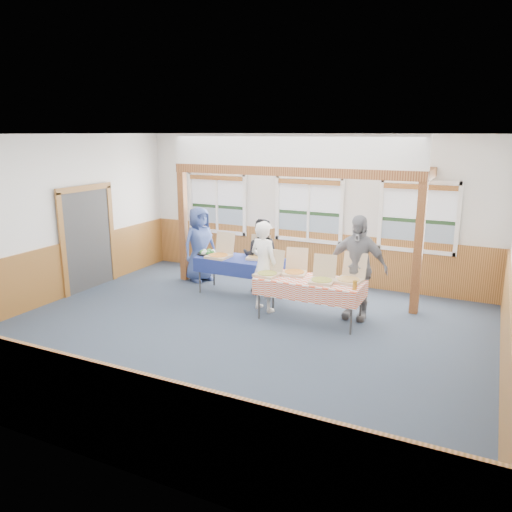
{
  "coord_description": "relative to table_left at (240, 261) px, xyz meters",
  "views": [
    {
      "loc": [
        3.65,
        -6.76,
        3.23
      ],
      "look_at": [
        -0.09,
        1.0,
        1.09
      ],
      "focal_mm": 35.0,
      "sensor_mm": 36.0,
      "label": 1
    }
  ],
  "objects": [
    {
      "name": "cross_beam",
      "position": [
        0.89,
        0.41,
        1.79
      ],
      "size": [
        5.15,
        0.18,
        0.18
      ],
      "primitive_type": "cube",
      "color": "#592A13",
      "rests_on": "post_left"
    },
    {
      "name": "veggie_tray",
      "position": [
        -0.75,
        0.0,
        0.09
      ],
      "size": [
        0.43,
        0.43,
        0.1
      ],
      "color": "black",
      "rests_on": "table_left"
    },
    {
      "name": "pizza_box_b",
      "position": [
        0.34,
        0.16,
        0.13
      ],
      "size": [
        0.49,
        0.56,
        0.44
      ],
      "rotation": [
        0.0,
        0.0,
        0.19
      ],
      "color": "tan",
      "rests_on": "table_left"
    },
    {
      "name": "post_right",
      "position": [
        3.39,
        0.41,
        0.5
      ],
      "size": [
        0.15,
        0.15,
        2.4
      ],
      "primitive_type": "cube",
      "color": "#592A13",
      "rests_on": "floor"
    },
    {
      "name": "cased_opening",
      "position": [
        -3.07,
        -0.99,
        0.35
      ],
      "size": [
        0.06,
        1.3,
        2.1
      ],
      "primitive_type": "cube",
      "color": "#363636",
      "rests_on": "wall_left"
    },
    {
      "name": "man_blue",
      "position": [
        -1.24,
        0.48,
        0.13
      ],
      "size": [
        0.8,
        0.95,
        1.65
      ],
      "primitive_type": "imported",
      "rotation": [
        0.0,
        0.0,
        1.17
      ],
      "color": "#344783",
      "rests_on": "floor"
    },
    {
      "name": "window_mid",
      "position": [
        0.89,
        1.57,
        0.98
      ],
      "size": [
        1.56,
        0.1,
        1.46
      ],
      "color": "white",
      "rests_on": "wall_back"
    },
    {
      "name": "wall_front",
      "position": [
        0.89,
        -5.39,
        0.9
      ],
      "size": [
        8.0,
        0.0,
        8.0
      ],
      "primitive_type": "plane",
      "rotation": [
        -1.57,
        0.0,
        0.0
      ],
      "color": "silver",
      "rests_on": "floor"
    },
    {
      "name": "ceiling",
      "position": [
        0.89,
        -1.89,
        2.5
      ],
      "size": [
        8.0,
        8.0,
        0.0
      ],
      "primitive_type": "plane",
      "rotation": [
        3.14,
        0.0,
        0.0
      ],
      "color": "white",
      "rests_on": "wall_back"
    },
    {
      "name": "woman_white",
      "position": [
        0.85,
        -0.65,
        0.15
      ],
      "size": [
        0.71,
        0.57,
        1.69
      ],
      "primitive_type": "imported",
      "rotation": [
        0.0,
        0.0,
        2.84
      ],
      "color": "white",
      "rests_on": "floor"
    },
    {
      "name": "wainscot_back",
      "position": [
        0.89,
        1.59,
        -0.15
      ],
      "size": [
        7.98,
        0.05,
        1.1
      ],
      "primitive_type": "cube",
      "color": "brown",
      "rests_on": "floor"
    },
    {
      "name": "woman_black",
      "position": [
        0.32,
        0.32,
        0.07
      ],
      "size": [
        0.86,
        0.74,
        1.54
      ],
      "primitive_type": "imported",
      "rotation": [
        0.0,
        0.0,
        3.38
      ],
      "color": "black",
      "rests_on": "floor"
    },
    {
      "name": "pizza_box_e",
      "position": [
        2.03,
        -0.86,
        0.13
      ],
      "size": [
        0.45,
        0.53,
        0.43
      ],
      "rotation": [
        0.0,
        0.0,
        0.12
      ],
      "color": "tan",
      "rests_on": "table_right"
    },
    {
      "name": "pizza_box_f",
      "position": [
        2.45,
        -0.64,
        0.13
      ],
      "size": [
        0.49,
        0.57,
        0.47
      ],
      "rotation": [
        0.0,
        0.0,
        -0.13
      ],
      "color": "tan",
      "rests_on": "table_right"
    },
    {
      "name": "drink_glass",
      "position": [
        2.64,
        -1.03,
        0.14
      ],
      "size": [
        0.07,
        0.07,
        0.15
      ],
      "primitive_type": "cylinder",
      "color": "#AA731C",
      "rests_on": "table_right"
    },
    {
      "name": "table_left",
      "position": [
        0.0,
        0.0,
        0.0
      ],
      "size": [
        1.89,
        1.48,
        0.76
      ],
      "rotation": [
        0.0,
        0.0,
        0.43
      ],
      "color": "#363636",
      "rests_on": "floor"
    },
    {
      "name": "wall_left",
      "position": [
        -3.11,
        -1.89,
        0.9
      ],
      "size": [
        0.0,
        8.0,
        8.0
      ],
      "primitive_type": "plane",
      "rotation": [
        1.57,
        0.0,
        1.57
      ],
      "color": "silver",
      "rests_on": "floor"
    },
    {
      "name": "pizza_box_a",
      "position": [
        -0.4,
        -0.11,
        0.13
      ],
      "size": [
        0.46,
        0.55,
        0.47
      ],
      "rotation": [
        0.0,
        0.0,
        -0.05
      ],
      "color": "tan",
      "rests_on": "table_left"
    },
    {
      "name": "window_left",
      "position": [
        -1.41,
        1.57,
        0.98
      ],
      "size": [
        1.56,
        0.1,
        1.46
      ],
      "color": "white",
      "rests_on": "wall_back"
    },
    {
      "name": "pizza_box_d",
      "position": [
        1.43,
        -0.59,
        0.13
      ],
      "size": [
        0.49,
        0.56,
        0.43
      ],
      "rotation": [
        0.0,
        0.0,
        0.2
      ],
      "color": "tan",
      "rests_on": "table_right"
    },
    {
      "name": "wainscot_front",
      "position": [
        0.89,
        -5.36,
        -0.15
      ],
      "size": [
        7.98,
        0.05,
        1.1
      ],
      "primitive_type": "cube",
      "color": "brown",
      "rests_on": "floor"
    },
    {
      "name": "floor",
      "position": [
        0.89,
        -1.89,
        -0.7
      ],
      "size": [
        8.0,
        8.0,
        0.0
      ],
      "primitive_type": "plane",
      "color": "#273340",
      "rests_on": "ground"
    },
    {
      "name": "table_right",
      "position": [
        1.79,
        -0.78,
        0.0
      ],
      "size": [
        1.94,
        1.09,
        0.76
      ],
      "rotation": [
        0.0,
        0.0,
        -0.15
      ],
      "color": "#363636",
      "rests_on": "floor"
    },
    {
      "name": "person_grey",
      "position": [
        2.47,
        -0.29,
        0.23
      ],
      "size": [
        1.11,
        0.51,
        1.86
      ],
      "primitive_type": "imported",
      "rotation": [
        0.0,
        0.0,
        -0.05
      ],
      "color": "gray",
      "rests_on": "floor"
    },
    {
      "name": "pizza_box_c",
      "position": [
        1.05,
        -0.88,
        0.13
      ],
      "size": [
        0.45,
        0.53,
        0.43
      ],
      "rotation": [
        0.0,
        0.0,
        -0.14
      ],
      "color": "tan",
      "rests_on": "table_right"
    },
    {
      "name": "wall_back",
      "position": [
        0.89,
        1.61,
        0.9
      ],
      "size": [
        8.0,
        0.0,
        8.0
      ],
      "primitive_type": "plane",
      "rotation": [
        1.57,
        0.0,
        0.0
      ],
      "color": "silver",
      "rests_on": "floor"
    },
    {
      "name": "wainscot_right",
      "position": [
        4.87,
        -1.89,
        -0.15
      ],
      "size": [
        0.05,
        6.98,
        1.1
      ],
      "primitive_type": "cube",
      "color": "brown",
      "rests_on": "floor"
    },
    {
      "name": "post_left",
      "position": [
        -1.61,
        0.41,
        0.5
      ],
      "size": [
        0.15,
        0.15,
        2.4
      ],
      "primitive_type": "cube",
      "color": "#592A13",
      "rests_on": "floor"
    },
    {
      "name": "window_right",
      "position": [
        3.19,
        1.57,
        0.98
      ],
      "size": [
        1.56,
        0.1,
        1.46
      ],
      "color": "white",
      "rests_on": "wall_back"
    },
    {
      "name": "wainscot_left",
      "position": [
        -3.08,
        -1.89,
        -0.15
      ],
      "size": [
        0.05,
        6.98,
        1.1
      ],
      "primitive_type": "cube",
      "color": "brown",
      "rests_on": "floor"
    }
  ]
}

